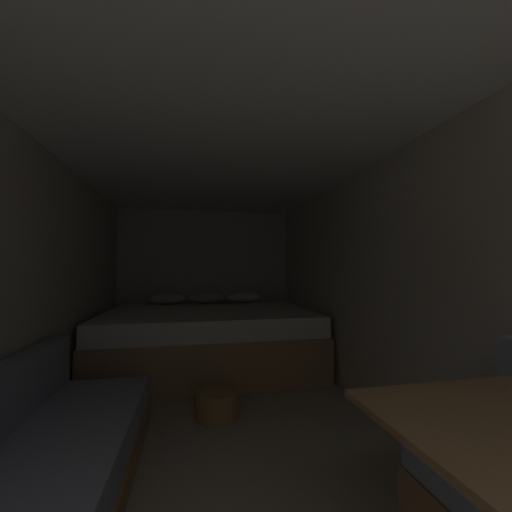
# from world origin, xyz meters

# --- Properties ---
(ground_plane) EXTENTS (7.03, 7.03, 0.00)m
(ground_plane) POSITION_xyz_m (0.00, 2.10, 0.00)
(ground_plane) COLOR #A39984
(wall_back) EXTENTS (2.64, 0.05, 2.08)m
(wall_back) POSITION_xyz_m (0.00, 4.65, 1.04)
(wall_back) COLOR beige
(wall_back) RESTS_ON ground
(wall_left) EXTENTS (0.05, 5.03, 2.08)m
(wall_left) POSITION_xyz_m (-1.30, 2.10, 1.04)
(wall_left) COLOR beige
(wall_left) RESTS_ON ground
(wall_right) EXTENTS (0.05, 5.03, 2.08)m
(wall_right) POSITION_xyz_m (1.30, 2.10, 1.04)
(wall_right) COLOR beige
(wall_right) RESTS_ON ground
(ceiling_slab) EXTENTS (2.64, 5.03, 0.05)m
(ceiling_slab) POSITION_xyz_m (0.00, 2.10, 2.11)
(ceiling_slab) COLOR white
(ceiling_slab) RESTS_ON wall_left
(bed) EXTENTS (2.42, 1.77, 0.85)m
(bed) POSITION_xyz_m (0.00, 3.70, 0.36)
(bed) COLOR tan
(bed) RESTS_ON ground
(sofa_left) EXTENTS (0.73, 2.35, 0.69)m
(sofa_left) POSITION_xyz_m (-0.93, 1.34, 0.22)
(sofa_left) COLOR #9E7247
(sofa_left) RESTS_ON ground
(wicker_basket) EXTENTS (0.36, 0.36, 0.21)m
(wicker_basket) POSITION_xyz_m (0.00, 2.40, 0.10)
(wicker_basket) COLOR olive
(wicker_basket) RESTS_ON ground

